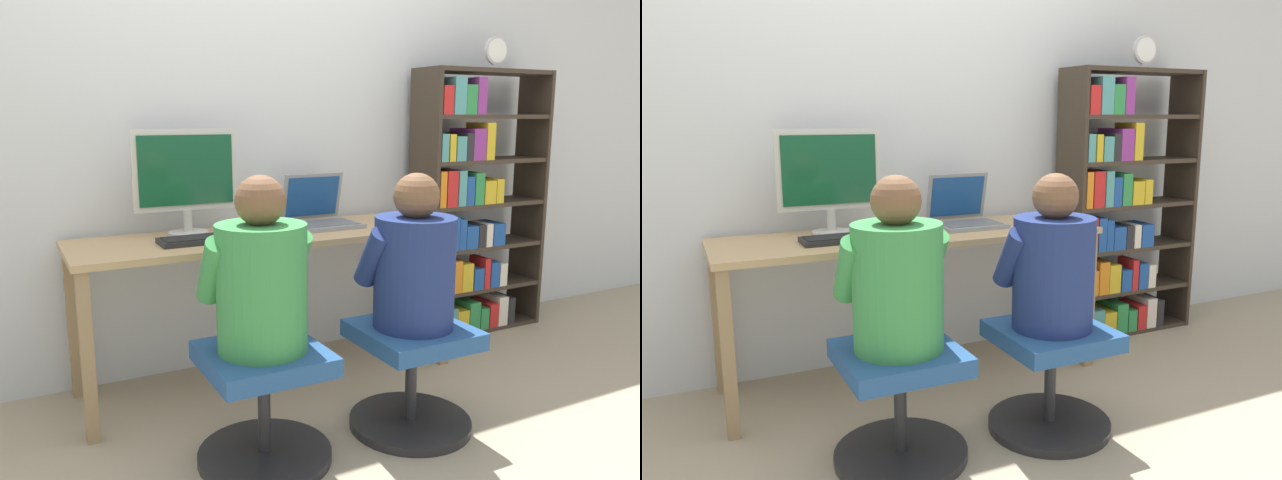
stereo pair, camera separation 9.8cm
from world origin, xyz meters
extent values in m
plane|color=tan|center=(0.00, 0.00, 0.00)|extent=(14.00, 14.00, 0.00)
cube|color=silver|center=(0.00, 0.62, 1.30)|extent=(10.00, 0.05, 2.60)
cube|color=tan|center=(0.00, 0.28, 0.72)|extent=(1.82, 0.55, 0.03)
cube|color=#9C7D56|center=(-0.87, 0.04, 0.35)|extent=(0.05, 0.05, 0.71)
cube|color=#9C7D56|center=(0.87, 0.04, 0.35)|extent=(0.05, 0.05, 0.71)
cube|color=#9C7D56|center=(-0.87, 0.51, 0.35)|extent=(0.05, 0.05, 0.71)
cube|color=#9C7D56|center=(0.87, 0.51, 0.35)|extent=(0.05, 0.05, 0.71)
cylinder|color=beige|center=(-0.35, 0.42, 0.74)|extent=(0.19, 0.19, 0.01)
cylinder|color=beige|center=(-0.35, 0.42, 0.80)|extent=(0.04, 0.04, 0.10)
cube|color=beige|center=(-0.35, 0.42, 1.04)|extent=(0.49, 0.02, 0.37)
cube|color=#144C2D|center=(-0.35, 0.41, 1.04)|extent=(0.44, 0.01, 0.32)
cube|color=gray|center=(0.32, 0.29, 0.75)|extent=(0.33, 0.24, 0.02)
cube|color=slate|center=(0.32, 0.29, 0.76)|extent=(0.29, 0.19, 0.00)
cube|color=gray|center=(0.32, 0.44, 0.87)|extent=(0.33, 0.07, 0.24)
cube|color=#19478C|center=(0.32, 0.44, 0.87)|extent=(0.29, 0.05, 0.20)
cube|color=#232326|center=(-0.33, 0.22, 0.75)|extent=(0.40, 0.16, 0.02)
cube|color=black|center=(-0.33, 0.22, 0.76)|extent=(0.37, 0.13, 0.00)
ellipsoid|color=black|center=(-0.05, 0.21, 0.75)|extent=(0.06, 0.10, 0.03)
cylinder|color=#262628|center=(-0.31, -0.40, 0.02)|extent=(0.51, 0.51, 0.04)
cylinder|color=#262628|center=(-0.31, -0.40, 0.20)|extent=(0.05, 0.05, 0.34)
cube|color=#234C84|center=(-0.31, -0.40, 0.41)|extent=(0.43, 0.43, 0.07)
cylinder|color=#262628|center=(0.33, -0.44, 0.02)|extent=(0.51, 0.51, 0.04)
cylinder|color=#262628|center=(0.33, -0.44, 0.20)|extent=(0.05, 0.05, 0.34)
cube|color=#234C84|center=(0.33, -0.44, 0.41)|extent=(0.43, 0.43, 0.07)
cylinder|color=#388C47|center=(-0.31, -0.40, 0.67)|extent=(0.33, 0.33, 0.47)
sphere|color=brown|center=(-0.31, -0.40, 0.99)|extent=(0.18, 0.18, 0.18)
cylinder|color=#388C47|center=(-0.47, -0.33, 0.74)|extent=(0.09, 0.21, 0.27)
cylinder|color=#388C47|center=(-0.16, -0.33, 0.74)|extent=(0.09, 0.21, 0.27)
cylinder|color=navy|center=(0.33, -0.44, 0.67)|extent=(0.32, 0.32, 0.45)
sphere|color=brown|center=(0.33, -0.44, 0.97)|extent=(0.18, 0.18, 0.18)
cylinder|color=navy|center=(0.17, -0.38, 0.73)|extent=(0.09, 0.21, 0.26)
cylinder|color=navy|center=(0.48, -0.38, 0.73)|extent=(0.09, 0.21, 0.26)
cube|color=#382D23|center=(1.00, 0.41, 0.77)|extent=(0.02, 0.26, 1.54)
cube|color=#382D23|center=(1.82, 0.41, 0.77)|extent=(0.02, 0.26, 1.54)
cube|color=#382D23|center=(1.41, 0.41, 0.01)|extent=(0.80, 0.25, 0.02)
cube|color=#382D23|center=(1.41, 0.41, 0.26)|extent=(0.80, 0.25, 0.02)
cube|color=#382D23|center=(1.41, 0.41, 0.52)|extent=(0.80, 0.25, 0.02)
cube|color=#382D23|center=(1.41, 0.41, 0.77)|extent=(0.80, 0.25, 0.02)
cube|color=#382D23|center=(1.41, 0.41, 1.02)|extent=(0.80, 0.25, 0.02)
cube|color=#382D23|center=(1.41, 0.41, 1.28)|extent=(0.80, 0.25, 0.02)
cube|color=#382D23|center=(1.41, 0.41, 1.53)|extent=(0.80, 0.25, 0.02)
cube|color=teal|center=(1.06, 0.36, 0.13)|extent=(0.07, 0.15, 0.21)
cube|color=teal|center=(1.14, 0.39, 0.10)|extent=(0.08, 0.22, 0.16)
cube|color=gold|center=(1.23, 0.39, 0.09)|extent=(0.08, 0.21, 0.14)
cube|color=#2D8C47|center=(1.32, 0.39, 0.11)|extent=(0.08, 0.21, 0.17)
cube|color=#2D8C47|center=(1.39, 0.36, 0.09)|extent=(0.06, 0.16, 0.13)
cube|color=red|center=(1.46, 0.38, 0.10)|extent=(0.06, 0.19, 0.15)
cube|color=silver|center=(1.54, 0.39, 0.11)|extent=(0.07, 0.21, 0.18)
cube|color=#262628|center=(1.60, 0.38, 0.11)|extent=(0.05, 0.20, 0.16)
cube|color=silver|center=(1.04, 0.38, 0.37)|extent=(0.04, 0.19, 0.18)
cube|color=orange|center=(1.10, 0.39, 0.35)|extent=(0.06, 0.22, 0.14)
cube|color=orange|center=(1.17, 0.38, 0.37)|extent=(0.07, 0.20, 0.19)
cube|color=gold|center=(1.25, 0.38, 0.36)|extent=(0.08, 0.21, 0.17)
cube|color=#1E4C9E|center=(1.33, 0.38, 0.34)|extent=(0.07, 0.19, 0.13)
cube|color=red|center=(1.39, 0.35, 0.37)|extent=(0.04, 0.15, 0.18)
cube|color=#1E4C9E|center=(1.46, 0.36, 0.35)|extent=(0.07, 0.17, 0.15)
cube|color=silver|center=(1.52, 0.36, 0.35)|extent=(0.05, 0.16, 0.14)
cube|color=red|center=(1.07, 0.39, 0.63)|extent=(0.09, 0.21, 0.20)
cube|color=#1E4C9E|center=(1.14, 0.38, 0.63)|extent=(0.05, 0.20, 0.19)
cube|color=#1E4C9E|center=(1.20, 0.39, 0.62)|extent=(0.05, 0.21, 0.18)
cube|color=#1E4C9E|center=(1.27, 0.36, 0.60)|extent=(0.09, 0.16, 0.13)
cube|color=#262628|center=(1.34, 0.36, 0.60)|extent=(0.05, 0.17, 0.13)
cube|color=silver|center=(1.40, 0.36, 0.60)|extent=(0.05, 0.15, 0.13)
cube|color=#1E4C9E|center=(1.47, 0.37, 0.60)|extent=(0.09, 0.18, 0.13)
cube|color=orange|center=(1.04, 0.37, 0.88)|extent=(0.04, 0.18, 0.20)
cube|color=red|center=(1.11, 0.37, 0.88)|extent=(0.07, 0.17, 0.20)
cube|color=teal|center=(1.18, 0.38, 0.88)|extent=(0.05, 0.20, 0.20)
cube|color=#1E4C9E|center=(1.24, 0.39, 0.86)|extent=(0.05, 0.21, 0.16)
cube|color=#2D8C47|center=(1.30, 0.39, 0.87)|extent=(0.06, 0.21, 0.18)
cube|color=gold|center=(1.38, 0.38, 0.85)|extent=(0.08, 0.19, 0.13)
cube|color=gold|center=(1.46, 0.37, 0.85)|extent=(0.05, 0.18, 0.14)
cube|color=teal|center=(1.04, 0.39, 1.11)|extent=(0.05, 0.22, 0.15)
cube|color=gold|center=(1.10, 0.36, 1.11)|extent=(0.04, 0.15, 0.15)
cube|color=teal|center=(1.16, 0.37, 1.10)|extent=(0.07, 0.17, 0.14)
cube|color=#262628|center=(1.22, 0.38, 1.11)|extent=(0.05, 0.20, 0.15)
cube|color=#8C338C|center=(1.29, 0.39, 1.12)|extent=(0.09, 0.22, 0.18)
cube|color=gold|center=(1.37, 0.37, 1.14)|extent=(0.06, 0.19, 0.21)
cube|color=red|center=(1.06, 0.36, 1.36)|extent=(0.07, 0.15, 0.15)
cube|color=teal|center=(1.14, 0.38, 1.39)|extent=(0.08, 0.19, 0.20)
cube|color=#2D8C47|center=(1.22, 0.38, 1.37)|extent=(0.07, 0.20, 0.16)
cube|color=#8C338C|center=(1.29, 0.39, 1.39)|extent=(0.06, 0.22, 0.20)
cube|color=#B2B2B7|center=(1.41, 0.34, 1.55)|extent=(0.05, 0.03, 0.02)
cylinder|color=#B2B2B7|center=(1.41, 0.34, 1.64)|extent=(0.15, 0.02, 0.15)
cylinder|color=white|center=(1.41, 0.32, 1.64)|extent=(0.13, 0.00, 0.13)
camera|label=1|loc=(-1.13, -2.41, 1.28)|focal=35.00mm
camera|label=2|loc=(-1.04, -2.45, 1.28)|focal=35.00mm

